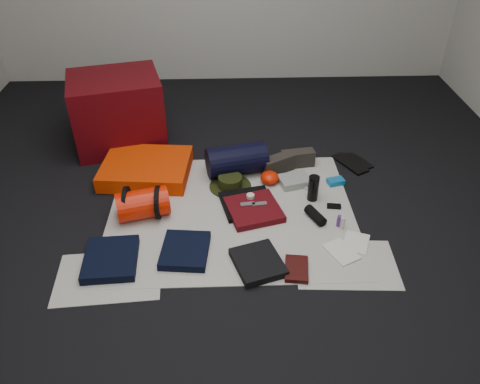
{
  "coord_description": "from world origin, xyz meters",
  "views": [
    {
      "loc": [
        -0.03,
        -2.41,
        1.93
      ],
      "look_at": [
        0.06,
        0.09,
        0.1
      ],
      "focal_mm": 35.0,
      "sensor_mm": 36.0,
      "label": 1
    }
  ],
  "objects_px": {
    "navy_duffel": "(237,160)",
    "compact_camera": "(312,188)",
    "sleeping_pad": "(146,168)",
    "red_cabinet": "(118,111)",
    "stuff_sack": "(143,204)",
    "water_bottle": "(313,188)",
    "paperback_book": "(297,269)"
  },
  "relations": [
    {
      "from": "stuff_sack",
      "to": "navy_duffel",
      "type": "bearing_deg",
      "value": 37.89
    },
    {
      "from": "red_cabinet",
      "to": "compact_camera",
      "type": "bearing_deg",
      "value": -41.0
    },
    {
      "from": "water_bottle",
      "to": "stuff_sack",
      "type": "bearing_deg",
      "value": -172.8
    },
    {
      "from": "paperback_book",
      "to": "navy_duffel",
      "type": "bearing_deg",
      "value": 114.83
    },
    {
      "from": "stuff_sack",
      "to": "water_bottle",
      "type": "height_order",
      "value": "stuff_sack"
    },
    {
      "from": "navy_duffel",
      "to": "compact_camera",
      "type": "bearing_deg",
      "value": -37.56
    },
    {
      "from": "sleeping_pad",
      "to": "compact_camera",
      "type": "distance_m",
      "value": 1.2
    },
    {
      "from": "sleeping_pad",
      "to": "red_cabinet",
      "type": "bearing_deg",
      "value": 117.71
    },
    {
      "from": "sleeping_pad",
      "to": "navy_duffel",
      "type": "height_order",
      "value": "navy_duffel"
    },
    {
      "from": "paperback_book",
      "to": "sleeping_pad",
      "type": "bearing_deg",
      "value": 141.66
    },
    {
      "from": "navy_duffel",
      "to": "paperback_book",
      "type": "height_order",
      "value": "navy_duffel"
    },
    {
      "from": "red_cabinet",
      "to": "sleeping_pad",
      "type": "distance_m",
      "value": 0.6
    },
    {
      "from": "compact_camera",
      "to": "paperback_book",
      "type": "relative_size",
      "value": 0.43
    },
    {
      "from": "red_cabinet",
      "to": "water_bottle",
      "type": "height_order",
      "value": "red_cabinet"
    },
    {
      "from": "stuff_sack",
      "to": "navy_duffel",
      "type": "height_order",
      "value": "navy_duffel"
    },
    {
      "from": "red_cabinet",
      "to": "paperback_book",
      "type": "relative_size",
      "value": 3.37
    },
    {
      "from": "red_cabinet",
      "to": "stuff_sack",
      "type": "height_order",
      "value": "red_cabinet"
    },
    {
      "from": "navy_duffel",
      "to": "water_bottle",
      "type": "height_order",
      "value": "navy_duffel"
    },
    {
      "from": "stuff_sack",
      "to": "water_bottle",
      "type": "distance_m",
      "value": 1.13
    },
    {
      "from": "stuff_sack",
      "to": "water_bottle",
      "type": "relative_size",
      "value": 1.8
    },
    {
      "from": "red_cabinet",
      "to": "sleeping_pad",
      "type": "relative_size",
      "value": 1.1
    },
    {
      "from": "compact_camera",
      "to": "navy_duffel",
      "type": "bearing_deg",
      "value": -170.63
    },
    {
      "from": "navy_duffel",
      "to": "compact_camera",
      "type": "distance_m",
      "value": 0.58
    },
    {
      "from": "water_bottle",
      "to": "compact_camera",
      "type": "xyz_separation_m",
      "value": [
        0.01,
        0.1,
        -0.07
      ]
    },
    {
      "from": "paperback_book",
      "to": "water_bottle",
      "type": "bearing_deg",
      "value": 81.37
    },
    {
      "from": "water_bottle",
      "to": "paperback_book",
      "type": "relative_size",
      "value": 0.91
    },
    {
      "from": "navy_duffel",
      "to": "water_bottle",
      "type": "bearing_deg",
      "value": -46.73
    },
    {
      "from": "sleeping_pad",
      "to": "navy_duffel",
      "type": "distance_m",
      "value": 0.66
    },
    {
      "from": "sleeping_pad",
      "to": "stuff_sack",
      "type": "xyz_separation_m",
      "value": [
        0.04,
        -0.48,
        0.04
      ]
    },
    {
      "from": "navy_duffel",
      "to": "compact_camera",
      "type": "relative_size",
      "value": 4.98
    },
    {
      "from": "red_cabinet",
      "to": "sleeping_pad",
      "type": "bearing_deg",
      "value": -76.38
    },
    {
      "from": "red_cabinet",
      "to": "water_bottle",
      "type": "xyz_separation_m",
      "value": [
        1.42,
        -0.83,
        -0.18
      ]
    }
  ]
}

